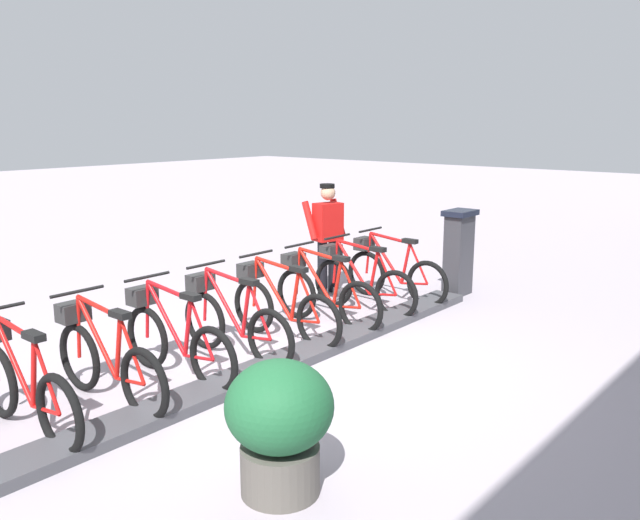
{
  "coord_description": "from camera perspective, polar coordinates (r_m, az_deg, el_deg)",
  "views": [
    {
      "loc": [
        -4.6,
        4.88,
        2.58
      ],
      "look_at": [
        0.5,
        -1.16,
        0.9
      ],
      "focal_mm": 37.11,
      "sensor_mm": 36.0,
      "label": 1
    }
  ],
  "objects": [
    {
      "name": "ground_plane",
      "position": [
        7.18,
        -2.97,
        -9.06
      ],
      "size": [
        60.0,
        60.0,
        0.0
      ],
      "primitive_type": "plane",
      "color": "#AB9FA9"
    },
    {
      "name": "dock_rail_base",
      "position": [
        7.17,
        -2.97,
        -8.69
      ],
      "size": [
        0.44,
        7.04,
        0.1
      ],
      "primitive_type": "cube",
      "color": "#47474C",
      "rests_on": "ground"
    },
    {
      "name": "payment_kiosk",
      "position": [
        10.06,
        11.85,
        0.76
      ],
      "size": [
        0.36,
        0.52,
        1.28
      ],
      "color": "#38383D",
      "rests_on": "ground"
    },
    {
      "name": "bike_docked_0",
      "position": [
        9.63,
        6.2,
        -0.98
      ],
      "size": [
        1.72,
        0.54,
        1.02
      ],
      "color": "black",
      "rests_on": "ground"
    },
    {
      "name": "bike_docked_1",
      "position": [
        9.01,
        3.42,
        -1.84
      ],
      "size": [
        1.72,
        0.54,
        1.02
      ],
      "color": "black",
      "rests_on": "ground"
    },
    {
      "name": "bike_docked_2",
      "position": [
        8.42,
        0.23,
        -2.81
      ],
      "size": [
        1.72,
        0.54,
        1.02
      ],
      "color": "black",
      "rests_on": "ground"
    },
    {
      "name": "bike_docked_3",
      "position": [
        7.86,
        -3.44,
        -3.92
      ],
      "size": [
        1.72,
        0.54,
        1.02
      ],
      "color": "black",
      "rests_on": "ground"
    },
    {
      "name": "bike_docked_4",
      "position": [
        7.34,
        -7.66,
        -5.16
      ],
      "size": [
        1.72,
        0.54,
        1.02
      ],
      "color": "black",
      "rests_on": "ground"
    },
    {
      "name": "bike_docked_5",
      "position": [
        6.86,
        -12.51,
        -6.56
      ],
      "size": [
        1.72,
        0.54,
        1.02
      ],
      "color": "black",
      "rests_on": "ground"
    },
    {
      "name": "bike_docked_6",
      "position": [
        6.45,
        -18.07,
        -8.09
      ],
      "size": [
        1.72,
        0.54,
        1.02
      ],
      "color": "black",
      "rests_on": "ground"
    },
    {
      "name": "bike_docked_7",
      "position": [
        6.11,
        -24.35,
        -9.71
      ],
      "size": [
        1.72,
        0.54,
        1.02
      ],
      "color": "black",
      "rests_on": "ground"
    },
    {
      "name": "worker_near_rack",
      "position": [
        9.85,
        0.65,
        2.22
      ],
      "size": [
        0.56,
        0.68,
        1.66
      ],
      "color": "white",
      "rests_on": "ground"
    },
    {
      "name": "planter_bush",
      "position": [
        4.71,
        -3.51,
        -13.68
      ],
      "size": [
        0.76,
        0.76,
        0.97
      ],
      "color": "#59544C",
      "rests_on": "ground"
    }
  ]
}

